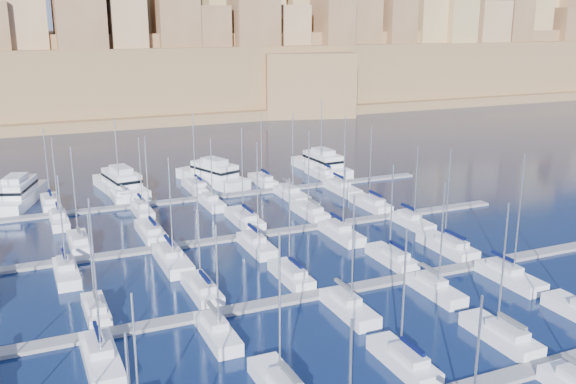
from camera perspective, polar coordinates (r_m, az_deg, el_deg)
name	(u,v)px	position (r m, az deg, el deg)	size (l,w,h in m)	color
ground	(277,260)	(82.90, -0.96, -6.09)	(600.00, 600.00, 0.00)	black
pontoon_mid_near	(319,294)	(72.75, 2.76, -9.06)	(84.00, 2.00, 0.40)	slate
pontoon_mid_far	(250,236)	(91.58, -3.39, -3.90)	(84.00, 2.00, 0.40)	slate
pontoon_far	(205,198)	(111.57, -7.35, -0.51)	(84.00, 2.00, 0.40)	slate
sailboat_3	(404,361)	(59.57, 10.25, -14.53)	(2.56, 8.53, 13.17)	white
sailboat_4	(501,335)	(66.08, 18.41, -11.96)	(2.72, 9.06, 14.06)	white
sailboat_13	(96,310)	(70.60, -16.69, -10.05)	(2.25, 7.51, 11.40)	white
sailboat_14	(202,290)	(73.12, -7.65, -8.59)	(2.65, 8.83, 13.96)	white
sailboat_15	(291,275)	(76.41, 0.29, -7.39)	(2.57, 8.57, 12.70)	white
sailboat_16	(392,258)	(82.82, 9.21, -5.77)	(2.64, 8.79, 12.99)	white
sailboat_17	(447,246)	(88.31, 13.99, -4.68)	(3.01, 10.03, 14.16)	white
sailboat_19	(101,358)	(61.27, -16.28, -14.00)	(2.88, 9.61, 16.02)	white
sailboat_20	(217,332)	(63.79, -6.30, -12.27)	(2.47, 8.25, 12.05)	white
sailboat_21	(349,307)	(68.64, 5.41, -10.16)	(2.65, 8.83, 13.43)	white
sailboat_22	(435,289)	(74.52, 12.96, -8.40)	(2.50, 8.34, 13.49)	white
sailboat_23	(509,276)	(80.35, 19.08, -7.08)	(2.81, 9.35, 15.84)	white
sailboat_25	(79,242)	(91.57, -18.07, -4.29)	(2.59, 8.63, 14.17)	white
sailboat_26	(151,232)	(93.35, -12.08, -3.48)	(2.91, 9.69, 14.79)	white
sailboat_27	(245,219)	(97.26, -3.88, -2.41)	(3.11, 10.36, 14.86)	white
sailboat_28	(310,212)	(100.72, 1.97, -1.78)	(2.76, 9.19, 13.85)	white
sailboat_29	(371,204)	(105.94, 7.39, -1.05)	(2.82, 9.41, 13.79)	white
sailboat_31	(66,272)	(81.60, -19.10, -6.76)	(2.61, 8.70, 13.07)	white
sailboat_32	(172,259)	(82.50, -10.27, -5.88)	(3.11, 10.36, 14.24)	white
sailboat_33	(257,245)	(86.31, -2.81, -4.70)	(2.68, 8.93, 15.14)	white
sailboat_34	(341,233)	(91.21, 4.73, -3.64)	(2.79, 9.29, 13.90)	white
sailboat_35	(412,222)	(97.68, 10.95, -2.60)	(2.56, 8.54, 12.61)	white
sailboat_37	(51,203)	(112.76, -20.36, -0.90)	(2.77, 9.22, 13.36)	white
sailboat_38	(120,195)	(114.10, -14.69, -0.25)	(2.94, 9.79, 14.53)	white
sailboat_39	(196,187)	(116.90, -8.16, 0.47)	(3.00, 9.99, 14.87)	white
sailboat_40	(263,181)	(120.35, -2.25, 1.02)	(2.69, 8.98, 13.40)	white
sailboat_41	(322,174)	(125.86, 3.05, 1.65)	(3.01, 10.02, 15.42)	white
sailboat_43	(59,220)	(102.65, -19.68, -2.36)	(2.49, 8.30, 13.77)	white
sailboat_44	(142,210)	(104.18, -12.83, -1.59)	(2.42, 8.08, 12.82)	white
sailboat_45	(212,202)	(106.70, -6.82, -0.93)	(2.46, 8.20, 11.79)	white
sailboat_46	(291,194)	(110.71, 0.30, -0.20)	(2.94, 9.81, 15.17)	white
sailboat_47	(342,188)	(115.05, 4.82, 0.33)	(2.91, 9.69, 14.22)	white
motor_yacht_a	(18,194)	(116.59, -22.89, -0.14)	(10.43, 18.04, 5.25)	white
motor_yacht_b	(121,184)	(117.72, -14.63, 0.71)	(7.61, 17.59, 5.25)	white
motor_yacht_c	(213,175)	(121.33, -6.68, 1.53)	(10.37, 17.58, 5.25)	white
motor_yacht_d	(322,164)	(129.67, 3.01, 2.49)	(5.84, 17.12, 5.25)	white
fortified_city	(98,66)	(229.01, -16.55, 10.66)	(460.00, 108.95, 59.52)	brown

